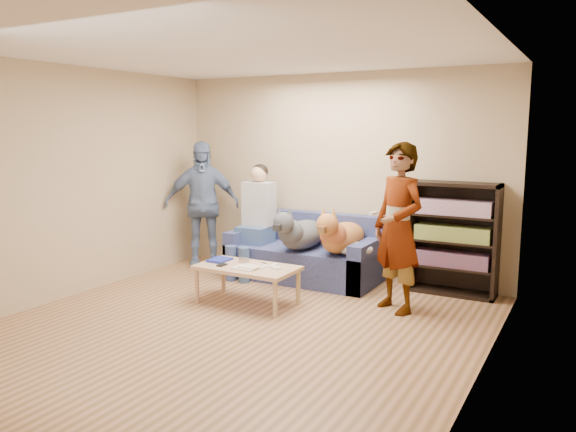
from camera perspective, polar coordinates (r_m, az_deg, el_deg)
The scene contains 26 objects.
ground at distance 5.43m, azimuth -6.29°, elevation -11.71°, with size 5.00×5.00×0.00m, color brown.
ceiling at distance 5.13m, azimuth -6.81°, elevation 16.63°, with size 5.00×5.00×0.00m, color white.
wall_back at distance 7.28m, azimuth 4.98°, elevation 4.11°, with size 4.50×4.50×0.00m, color tan.
wall_left at distance 6.67m, azimuth -22.50°, elevation 3.03°, with size 5.00×5.00×0.00m, color tan.
wall_right at distance 4.23m, azimuth 19.10°, elevation 0.18°, with size 5.00×5.00×0.00m, color tan.
blanket at distance 6.64m, azimuth 6.78°, elevation -3.32°, with size 0.44×0.37×0.15m, color #BBBBC0.
person_standing_right at distance 5.92m, azimuth 11.14°, elevation -1.20°, with size 0.65×0.42×1.77m, color gray.
person_standing_left at distance 7.83m, azimuth -8.75°, elevation 1.18°, with size 1.02×0.42×1.73m, color #6B87AC.
held_controller at distance 5.77m, azimuth 8.68°, elevation 0.27°, with size 0.04×0.12×0.03m, color white.
notebook_blue at distance 6.41m, azimuth -6.94°, elevation -4.44°, with size 0.20×0.26×0.03m, color #1C299B.
papers at distance 6.04m, azimuth -4.30°, elevation -5.27°, with size 0.26×0.20×0.01m, color white.
magazine at distance 6.04m, azimuth -3.96°, elevation -5.14°, with size 0.22×0.17×0.01m, color beige.
camera_silver at distance 6.31m, azimuth -4.50°, elevation -4.50°, with size 0.11×0.06×0.05m, color #AAAAAE.
controller_a at distance 6.09m, azimuth -1.45°, elevation -5.07°, with size 0.04×0.13×0.03m, color white.
controller_b at distance 5.98m, azimuth -1.18°, elevation -5.32°, with size 0.09×0.06×0.03m, color white.
headphone_cup_a at distance 6.03m, azimuth -2.69°, elevation -5.26°, with size 0.07×0.07×0.02m, color white.
headphone_cup_b at distance 6.10m, azimuth -2.29°, elevation -5.11°, with size 0.07×0.07×0.02m, color white.
pen_orange at distance 6.03m, azimuth -5.18°, elevation -5.34°, with size 0.01×0.01×0.14m, color orange.
pen_black at distance 6.24m, azimuth -2.35°, elevation -4.84°, with size 0.01×0.01×0.14m, color black.
wallet at distance 6.19m, azimuth -6.74°, elevation -4.96°, with size 0.07×0.12×0.01m, color black.
sofa at distance 7.19m, azimuth 1.73°, elevation -4.15°, with size 1.90×0.85×0.82m.
person_seated at distance 7.31m, azimuth -3.37°, elevation -0.01°, with size 0.40×0.73×1.47m.
dog_gray at distance 6.87m, azimuth 1.17°, elevation -1.74°, with size 0.41×1.25×0.59m.
dog_tan at distance 6.70m, azimuth 5.33°, elevation -2.02°, with size 0.42×1.17×0.60m.
coffee_table at distance 6.16m, azimuth -4.18°, elevation -5.50°, with size 1.10×0.60×0.42m.
bookshelf at distance 6.72m, azimuth 16.46°, elevation -1.97°, with size 1.00×0.34×1.30m.
Camera 1 is at (2.96, -4.13, 1.91)m, focal length 35.00 mm.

